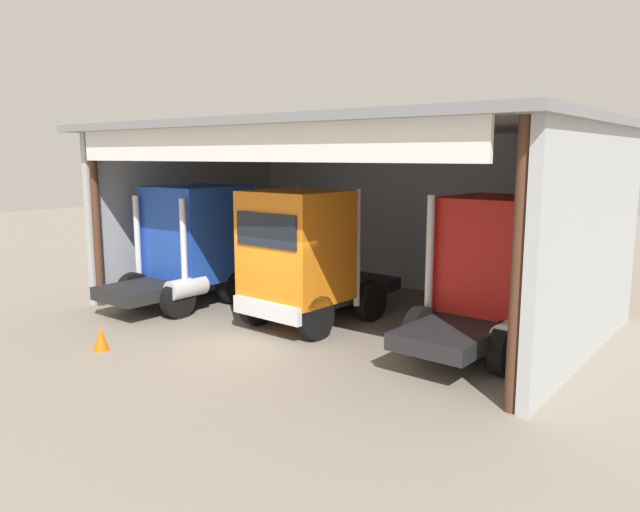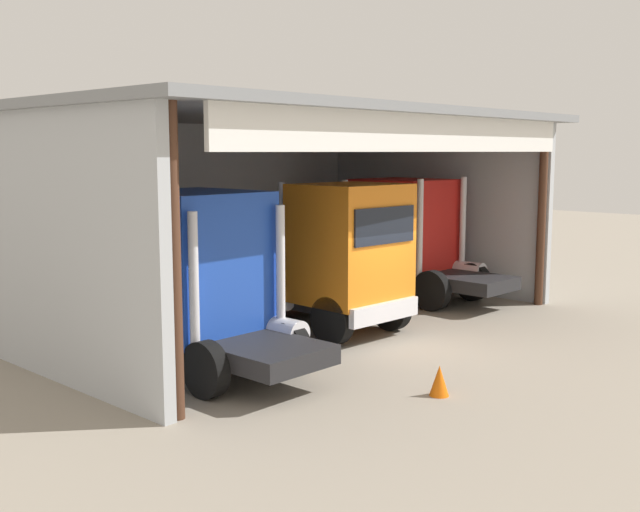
{
  "view_description": "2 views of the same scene",
  "coord_description": "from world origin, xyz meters",
  "px_view_note": "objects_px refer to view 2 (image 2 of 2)",
  "views": [
    {
      "loc": [
        9.92,
        -9.99,
        4.5
      ],
      "look_at": [
        0.0,
        2.83,
        1.81
      ],
      "focal_mm": 33.99,
      "sensor_mm": 36.0,
      "label": 1
    },
    {
      "loc": [
        -13.57,
        -9.69,
        4.37
      ],
      "look_at": [
        0.0,
        2.83,
        1.81
      ],
      "focal_mm": 42.36,
      "sensor_mm": 36.0,
      "label": 2
    }
  ],
  "objects_px": {
    "truck_blue_yard_outside": "(200,276)",
    "tool_cart": "(275,280)",
    "truck_red_right_bay": "(410,236)",
    "traffic_cone": "(439,381)",
    "oil_drum": "(261,279)",
    "truck_orange_left_bay": "(340,256)"
  },
  "relations": [
    {
      "from": "tool_cart",
      "to": "traffic_cone",
      "type": "height_order",
      "value": "tool_cart"
    },
    {
      "from": "oil_drum",
      "to": "tool_cart",
      "type": "bearing_deg",
      "value": -92.0
    },
    {
      "from": "truck_red_right_bay",
      "to": "traffic_cone",
      "type": "xyz_separation_m",
      "value": [
        -7.11,
        -5.83,
        -1.6
      ]
    },
    {
      "from": "truck_red_right_bay",
      "to": "tool_cart",
      "type": "xyz_separation_m",
      "value": [
        -2.62,
        3.09,
        -1.38
      ]
    },
    {
      "from": "truck_blue_yard_outside",
      "to": "oil_drum",
      "type": "distance_m",
      "value": 8.31
    },
    {
      "from": "truck_blue_yard_outside",
      "to": "traffic_cone",
      "type": "relative_size",
      "value": 8.21
    },
    {
      "from": "truck_red_right_bay",
      "to": "oil_drum",
      "type": "bearing_deg",
      "value": 126.58
    },
    {
      "from": "truck_blue_yard_outside",
      "to": "truck_orange_left_bay",
      "type": "xyz_separation_m",
      "value": [
        4.3,
        0.08,
        -0.04
      ]
    },
    {
      "from": "oil_drum",
      "to": "traffic_cone",
      "type": "bearing_deg",
      "value": -115.23
    },
    {
      "from": "traffic_cone",
      "to": "truck_red_right_bay",
      "type": "bearing_deg",
      "value": 39.34
    },
    {
      "from": "oil_drum",
      "to": "tool_cart",
      "type": "xyz_separation_m",
      "value": [
        -0.02,
        -0.66,
        0.03
      ]
    },
    {
      "from": "truck_blue_yard_outside",
      "to": "tool_cart",
      "type": "bearing_deg",
      "value": 35.45
    },
    {
      "from": "truck_orange_left_bay",
      "to": "truck_red_right_bay",
      "type": "bearing_deg",
      "value": -161.81
    },
    {
      "from": "truck_orange_left_bay",
      "to": "tool_cart",
      "type": "bearing_deg",
      "value": -112.49
    },
    {
      "from": "truck_orange_left_bay",
      "to": "truck_red_right_bay",
      "type": "relative_size",
      "value": 0.99
    },
    {
      "from": "truck_orange_left_bay",
      "to": "truck_red_right_bay",
      "type": "xyz_separation_m",
      "value": [
        4.68,
        1.3,
        0.02
      ]
    },
    {
      "from": "truck_orange_left_bay",
      "to": "truck_red_right_bay",
      "type": "height_order",
      "value": "truck_orange_left_bay"
    },
    {
      "from": "truck_red_right_bay",
      "to": "truck_blue_yard_outside",
      "type": "bearing_deg",
      "value": -169.41
    },
    {
      "from": "truck_orange_left_bay",
      "to": "tool_cart",
      "type": "distance_m",
      "value": 5.04
    },
    {
      "from": "truck_orange_left_bay",
      "to": "tool_cart",
      "type": "xyz_separation_m",
      "value": [
        2.06,
        4.39,
        -1.37
      ]
    },
    {
      "from": "oil_drum",
      "to": "traffic_cone",
      "type": "relative_size",
      "value": 1.66
    },
    {
      "from": "truck_red_right_bay",
      "to": "oil_drum",
      "type": "distance_m",
      "value": 4.77
    }
  ]
}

